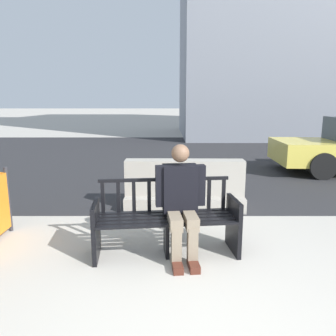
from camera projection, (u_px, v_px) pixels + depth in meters
ground_plane at (200, 332)px, 2.59m from camera, size 200.00×200.00×0.00m
street_asphalt at (176, 156)px, 11.12m from camera, size 120.00×12.00×0.01m
street_bench at (167, 221)px, 3.89m from camera, size 1.73×0.69×0.88m
seated_person at (182, 199)px, 3.79m from camera, size 0.59×0.75×1.31m
jersey_barrier_centre at (186, 189)px, 5.58m from camera, size 2.01×0.71×0.84m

